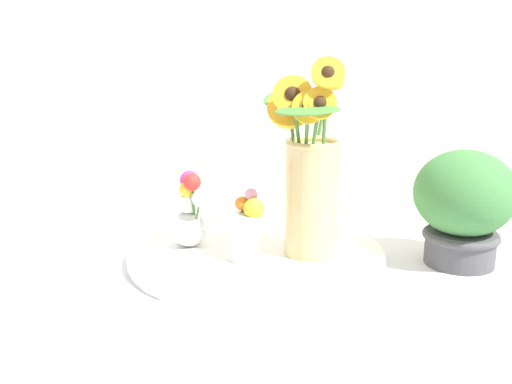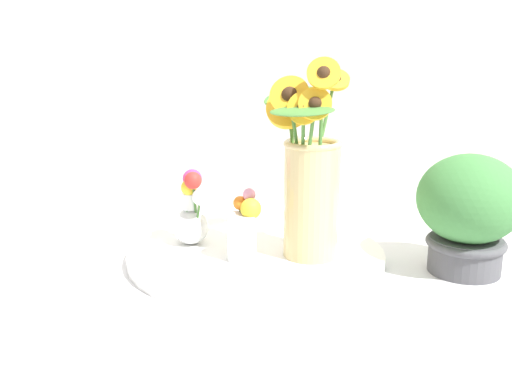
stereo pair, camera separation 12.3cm
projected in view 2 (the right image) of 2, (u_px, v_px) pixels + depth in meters
The scene contains 6 objects.
ground_plane at pixel (249, 266), 1.23m from camera, with size 6.00×6.00×0.00m, color silver.
serving_tray at pixel (256, 254), 1.26m from camera, with size 0.54×0.54×0.02m.
mason_jar_sunflowers at pixel (310, 182), 1.19m from camera, with size 0.19×0.26×0.40m.
vase_small_center at pixel (243, 229), 1.19m from camera, with size 0.07×0.07×0.14m.
vase_bulb_right at pixel (192, 213), 1.28m from camera, with size 0.09×0.09×0.17m.
potted_plant at pixel (469, 210), 1.17m from camera, with size 0.20×0.20×0.24m.
Camera 2 is at (0.23, -1.13, 0.46)m, focal length 42.00 mm.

